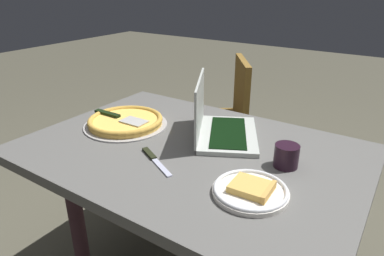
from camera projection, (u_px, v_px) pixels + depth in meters
name	position (u px, v px, depth m)	size (l,w,h in m)	color
dining_table	(190.00, 168.00, 1.28)	(1.21, 0.85, 0.72)	#575653
laptop	(219.00, 125.00, 1.32)	(0.36, 0.41, 0.23)	#B6BBB4
pizza_plate	(251.00, 190.00, 0.97)	(0.22, 0.22, 0.04)	white
pizza_tray	(125.00, 121.00, 1.43)	(0.35, 0.35, 0.04)	#A7A4A3
table_knife	(154.00, 159.00, 1.16)	(0.20, 0.11, 0.01)	#B2B5CC
drink_cup	(286.00, 156.00, 1.11)	(0.08, 0.08, 0.08)	black
chair_near	(221.00, 115.00, 2.18)	(0.59, 0.59, 0.84)	brown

